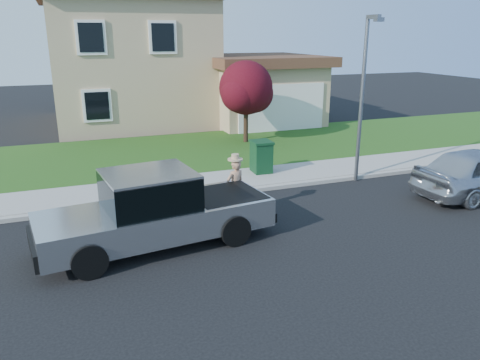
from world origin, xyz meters
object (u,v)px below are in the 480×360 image
at_px(ornamental_tree, 247,90).
at_px(trash_bin, 261,156).
at_px(woman, 235,186).
at_px(street_lamp, 364,91).
at_px(pickup_truck, 156,212).

height_order(ornamental_tree, trash_bin, ornamental_tree).
distance_m(woman, street_lamp, 5.53).
bearing_deg(trash_bin, pickup_truck, -133.80).
height_order(trash_bin, street_lamp, street_lamp).
relative_size(trash_bin, street_lamp, 0.21).
bearing_deg(pickup_truck, ornamental_tree, 50.18).
height_order(woman, trash_bin, woman).
distance_m(woman, trash_bin, 3.69).
distance_m(pickup_truck, woman, 2.71).
xyz_separation_m(pickup_truck, street_lamp, (7.29, 2.60, 2.19)).
relative_size(pickup_truck, street_lamp, 1.07).
height_order(pickup_truck, trash_bin, pickup_truck).
distance_m(pickup_truck, ornamental_tree, 10.97).
relative_size(pickup_truck, woman, 3.34).
relative_size(woman, ornamental_tree, 0.47).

